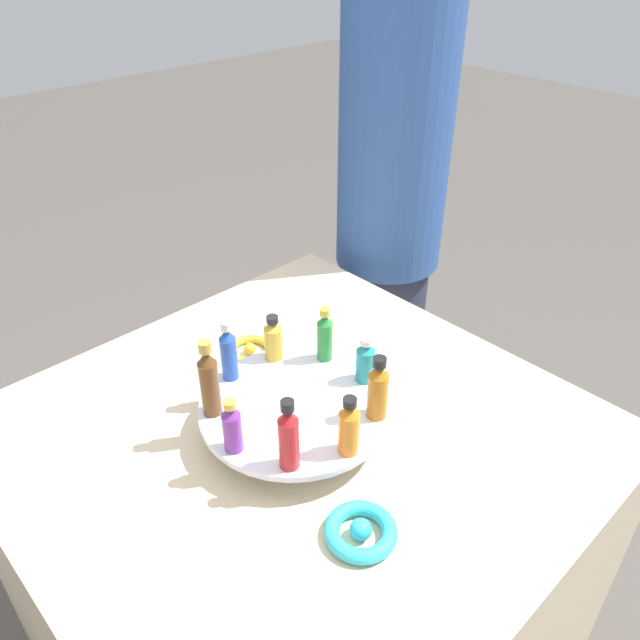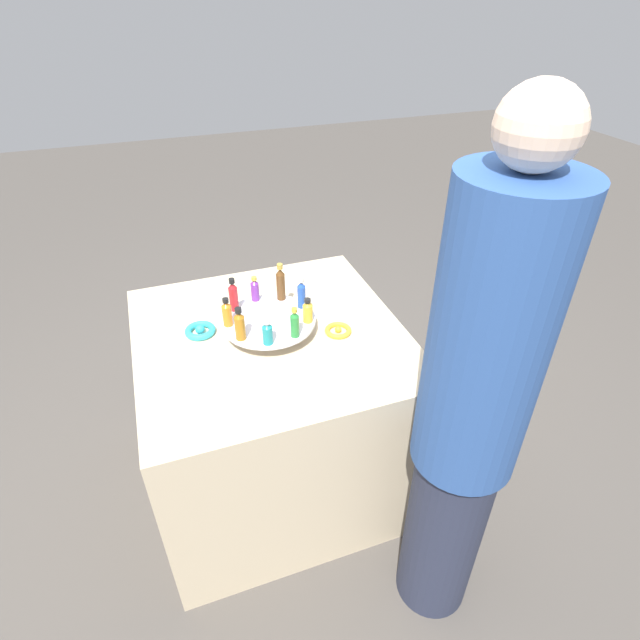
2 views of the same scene
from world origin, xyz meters
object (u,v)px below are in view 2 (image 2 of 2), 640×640
object	(u,v)px
display_stand	(269,323)
bottle_green	(295,323)
ribbon_bow_gold	(338,330)
person_figure	(469,418)
bottle_purple	(255,289)
bottle_blue	(301,294)
bottle_brown	(281,283)
bottle_teal	(268,333)
bottle_red	(233,296)
bottle_amber	(240,325)
bottle_gold	(308,311)
ribbon_bow_teal	(200,330)
bottle_orange	(227,313)

from	to	relation	value
display_stand	bottle_green	distance (m)	0.16
ribbon_bow_gold	person_figure	distance (m)	0.63
bottle_purple	person_figure	world-z (taller)	person_figure
bottle_green	bottle_blue	xyz separation A→B (m)	(0.17, -0.08, 0.00)
bottle_brown	bottle_teal	bearing A→B (deg)	154.96
bottle_red	bottle_green	bearing A→B (deg)	-145.04
bottle_red	bottle_amber	world-z (taller)	bottle_red
bottle_gold	ribbon_bow_gold	distance (m)	0.15
bottle_purple	bottle_amber	bearing A→B (deg)	154.96
bottle_gold	bottle_amber	xyz separation A→B (m)	(-0.02, 0.25, 0.01)
ribbon_bow_gold	bottle_brown	bearing A→B (deg)	38.14
bottle_amber	bottle_teal	size ratio (longest dim) A/B	1.33
display_stand	ribbon_bow_teal	distance (m)	0.26
bottle_gold	bottle_orange	xyz separation A→B (m)	(0.07, 0.27, 0.01)
display_stand	person_figure	bearing A→B (deg)	-150.86
display_stand	bottle_teal	xyz separation A→B (m)	(-0.14, 0.04, 0.06)
person_figure	display_stand	bearing A→B (deg)	0.00
bottle_blue	bottle_amber	world-z (taller)	same
bottle_gold	bottle_blue	bearing A→B (deg)	-5.04
bottle_brown	person_figure	distance (m)	0.87
bottle_red	bottle_teal	xyz separation A→B (m)	(-0.24, -0.06, -0.02)
bottle_purple	bottle_amber	distance (m)	0.25
bottle_teal	person_figure	world-z (taller)	person_figure
bottle_green	bottle_brown	xyz separation A→B (m)	(0.25, -0.02, 0.02)
display_stand	ribbon_bow_teal	world-z (taller)	display_stand
bottle_teal	ribbon_bow_teal	xyz separation A→B (m)	(0.22, 0.20, -0.09)
bottle_gold	bottle_blue	distance (m)	0.10
bottle_teal	ribbon_bow_teal	distance (m)	0.31
bottle_green	bottle_teal	xyz separation A→B (m)	(-0.01, 0.10, -0.01)
person_figure	bottle_blue	bearing A→B (deg)	-10.47
ribbon_bow_teal	bottle_green	bearing A→B (deg)	-125.32
bottle_red	ribbon_bow_gold	size ratio (longest dim) A/B	1.34
bottle_purple	bottle_amber	size ratio (longest dim) A/B	0.81
bottle_teal	bottle_amber	bearing A→B (deg)	54.96
bottle_blue	person_figure	xyz separation A→B (m)	(-0.73, -0.25, -0.03)
bottle_amber	bottle_green	bearing A→B (deg)	-105.04
display_stand	bottle_purple	distance (m)	0.16
person_figure	bottle_green	bearing A→B (deg)	0.93
display_stand	ribbon_bow_gold	xyz separation A→B (m)	(-0.08, -0.24, -0.04)
display_stand	bottle_green	bearing A→B (deg)	-155.04
ribbon_bow_gold	ribbon_bow_teal	world-z (taller)	ribbon_bow_teal
bottle_brown	bottle_teal	size ratio (longest dim) A/B	1.62
ribbon_bow_teal	bottle_brown	bearing A→B (deg)	-83.77
bottle_teal	ribbon_bow_gold	xyz separation A→B (m)	(0.06, -0.28, -0.10)
bottle_orange	ribbon_bow_teal	size ratio (longest dim) A/B	0.98
bottle_green	bottle_amber	xyz separation A→B (m)	(0.05, 0.18, 0.00)
bottle_red	bottle_orange	world-z (taller)	bottle_red
bottle_purple	ribbon_bow_teal	distance (m)	0.25
bottle_teal	ribbon_bow_teal	world-z (taller)	bottle_teal
bottle_green	ribbon_bow_teal	size ratio (longest dim) A/B	1.02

